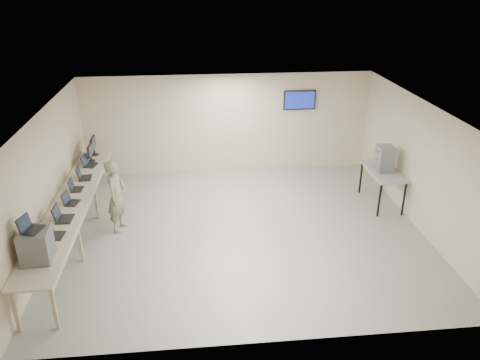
{
  "coord_description": "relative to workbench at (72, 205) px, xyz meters",
  "views": [
    {
      "loc": [
        -0.95,
        -9.09,
        5.36
      ],
      "look_at": [
        0.0,
        0.2,
        1.15
      ],
      "focal_mm": 35.0,
      "sensor_mm": 36.0,
      "label": 1
    }
  ],
  "objects": [
    {
      "name": "storage_bins",
      "position": [
        7.17,
        0.97,
        0.38
      ],
      "size": [
        0.39,
        0.43,
        0.62
      ],
      "color": "gray",
      "rests_on": "side_table"
    },
    {
      "name": "laptop_3",
      "position": [
        -0.06,
        0.6,
        0.14
      ],
      "size": [
        0.27,
        0.33,
        0.25
      ],
      "rotation": [
        0.0,
        0.0,
        -0.02
      ],
      "color": "black",
      "rests_on": "workbench"
    },
    {
      "name": "monitor_near",
      "position": [
        -0.01,
        2.3,
        0.34
      ],
      "size": [
        0.2,
        0.44,
        0.44
      ],
      "color": "black",
      "rests_on": "workbench"
    },
    {
      "name": "workbench",
      "position": [
        0.0,
        0.0,
        0.0
      ],
      "size": [
        0.76,
        6.0,
        0.9
      ],
      "color": "beige",
      "rests_on": "ground"
    },
    {
      "name": "laptop_4",
      "position": [
        -0.01,
        1.21,
        0.15
      ],
      "size": [
        0.33,
        0.39,
        0.29
      ],
      "rotation": [
        0.0,
        0.0,
        0.08
      ],
      "color": "black",
      "rests_on": "workbench"
    },
    {
      "name": "laptop_5",
      "position": [
        -0.03,
        2.0,
        0.15
      ],
      "size": [
        0.37,
        0.41,
        0.28
      ],
      "rotation": [
        0.0,
        0.0,
        -0.22
      ],
      "color": "black",
      "rests_on": "workbench"
    },
    {
      "name": "laptop_on_box",
      "position": [
        -0.12,
        -2.14,
        0.7
      ],
      "size": [
        0.37,
        0.4,
        0.27
      ],
      "rotation": [
        0.0,
        0.0,
        -0.29
      ],
      "color": "black",
      "rests_on": "equipment_box"
    },
    {
      "name": "laptop_1",
      "position": [
        -0.01,
        -0.78,
        0.15
      ],
      "size": [
        0.34,
        0.41,
        0.31
      ],
      "rotation": [
        0.0,
        0.0,
        -0.04
      ],
      "color": "black",
      "rests_on": "workbench"
    },
    {
      "name": "monitor_far",
      "position": [
        -0.01,
        2.75,
        0.37
      ],
      "size": [
        0.22,
        0.49,
        0.48
      ],
      "color": "black",
      "rests_on": "workbench"
    },
    {
      "name": "laptop_2",
      "position": [
        -0.02,
        -0.07,
        0.14
      ],
      "size": [
        0.33,
        0.37,
        0.26
      ],
      "rotation": [
        0.0,
        0.0,
        -0.21
      ],
      "color": "black",
      "rests_on": "workbench"
    },
    {
      "name": "room",
      "position": [
        3.62,
        0.06,
        0.58
      ],
      "size": [
        8.01,
        7.01,
        2.81
      ],
      "color": "#99978D",
      "rests_on": "ground"
    },
    {
      "name": "equipment_box",
      "position": [
        -0.06,
        -2.14,
        0.35
      ],
      "size": [
        0.5,
        0.56,
        0.56
      ],
      "primitive_type": "cube",
      "rotation": [
        0.0,
        0.0,
        0.06
      ],
      "color": "slate",
      "rests_on": "workbench"
    },
    {
      "name": "side_table",
      "position": [
        7.19,
        0.97,
        0.0
      ],
      "size": [
        0.7,
        1.5,
        0.9
      ],
      "color": "#99999A",
      "rests_on": "ground"
    },
    {
      "name": "laptop_0",
      "position": [
        -0.0,
        -1.41,
        0.14
      ],
      "size": [
        0.3,
        0.36,
        0.26
      ],
      "rotation": [
        0.0,
        0.0,
        -0.1
      ],
      "color": "black",
      "rests_on": "workbench"
    },
    {
      "name": "soldier",
      "position": [
        0.88,
        0.33,
        0.01
      ],
      "size": [
        0.53,
        0.68,
        1.66
      ],
      "primitive_type": "imported",
      "rotation": [
        0.0,
        0.0,
        1.33
      ],
      "color": "slate",
      "rests_on": "ground"
    }
  ]
}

